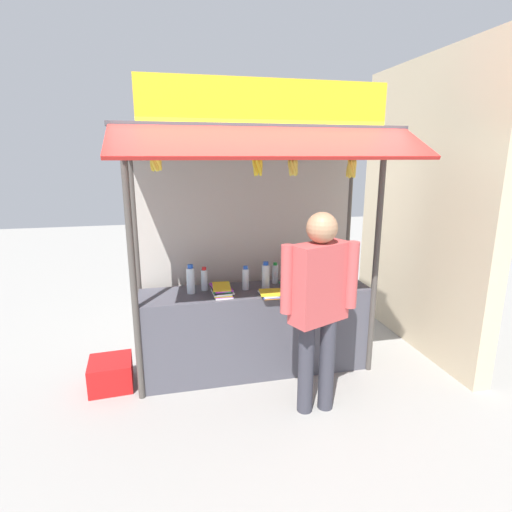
% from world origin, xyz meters
% --- Properties ---
extents(ground_plane, '(20.00, 20.00, 0.00)m').
position_xyz_m(ground_plane, '(0.00, 0.00, 0.00)').
color(ground_plane, gray).
extents(stall_counter, '(2.33, 0.56, 0.89)m').
position_xyz_m(stall_counter, '(0.00, 0.00, 0.45)').
color(stall_counter, '#4C4C56').
rests_on(stall_counter, ground).
extents(stall_structure, '(2.53, 1.40, 2.82)m').
position_xyz_m(stall_structure, '(0.00, 0.10, 1.68)').
color(stall_structure, '#4C4742').
rests_on(stall_structure, ground).
extents(water_bottle_mid_left, '(0.07, 0.07, 0.27)m').
position_xyz_m(water_bottle_mid_left, '(1.05, 0.05, 1.02)').
color(water_bottle_mid_left, silver).
rests_on(water_bottle_mid_left, stall_counter).
extents(water_bottle_front_right, '(0.07, 0.07, 0.25)m').
position_xyz_m(water_bottle_front_right, '(-0.10, 0.02, 1.01)').
color(water_bottle_front_right, silver).
rests_on(water_bottle_front_right, stall_counter).
extents(water_bottle_back_left, '(0.06, 0.06, 0.23)m').
position_xyz_m(water_bottle_back_left, '(0.24, 0.16, 1.00)').
color(water_bottle_back_left, silver).
rests_on(water_bottle_back_left, stall_counter).
extents(water_bottle_rear_center, '(0.07, 0.07, 0.24)m').
position_xyz_m(water_bottle_rear_center, '(-0.51, 0.10, 1.00)').
color(water_bottle_rear_center, silver).
rests_on(water_bottle_rear_center, stall_counter).
extents(water_bottle_far_right, '(0.08, 0.08, 0.29)m').
position_xyz_m(water_bottle_far_right, '(0.10, 0.00, 1.02)').
color(water_bottle_far_right, silver).
rests_on(water_bottle_far_right, stall_counter).
extents(water_bottle_back_right, '(0.08, 0.08, 0.29)m').
position_xyz_m(water_bottle_back_right, '(-0.65, 0.03, 1.03)').
color(water_bottle_back_right, silver).
rests_on(water_bottle_back_right, stall_counter).
extents(magazine_stack_far_left, '(0.22, 0.32, 0.09)m').
position_xyz_m(magazine_stack_far_left, '(0.75, -0.04, 0.93)').
color(magazine_stack_far_left, purple).
rests_on(magazine_stack_far_left, stall_counter).
extents(magazine_stack_left, '(0.27, 0.26, 0.03)m').
position_xyz_m(magazine_stack_left, '(0.12, -0.21, 0.91)').
color(magazine_stack_left, orange).
rests_on(magazine_stack_left, stall_counter).
extents(magazine_stack_center, '(0.21, 0.32, 0.09)m').
position_xyz_m(magazine_stack_center, '(-0.36, -0.08, 0.94)').
color(magazine_stack_center, white).
rests_on(magazine_stack_center, stall_counter).
extents(magazine_stack_right, '(0.25, 0.32, 0.04)m').
position_xyz_m(magazine_stack_right, '(0.40, -0.03, 0.91)').
color(magazine_stack_right, blue).
rests_on(magazine_stack_right, stall_counter).
extents(banana_bunch_leftmost, '(0.11, 0.11, 0.30)m').
position_xyz_m(banana_bunch_leftmost, '(-0.07, -0.38, 2.12)').
color(banana_bunch_leftmost, '#332D23').
extents(banana_bunch_inner_right, '(0.11, 0.11, 0.30)m').
position_xyz_m(banana_bunch_inner_right, '(0.24, -0.38, 2.11)').
color(banana_bunch_inner_right, '#332D23').
extents(banana_bunch_inner_left, '(0.11, 0.12, 0.32)m').
position_xyz_m(banana_bunch_inner_left, '(0.80, -0.38, 2.10)').
color(banana_bunch_inner_left, '#332D23').
extents(banana_bunch_rightmost, '(0.11, 0.11, 0.25)m').
position_xyz_m(banana_bunch_rightmost, '(-0.91, -0.38, 2.16)').
color(banana_bunch_rightmost, '#332D23').
extents(vendor_person, '(0.67, 0.39, 1.78)m').
position_xyz_m(vendor_person, '(0.36, -0.80, 1.07)').
color(vendor_person, '#383842').
rests_on(vendor_person, ground).
extents(plastic_crate, '(0.43, 0.43, 0.28)m').
position_xyz_m(plastic_crate, '(-1.46, -0.02, 0.14)').
color(plastic_crate, red).
rests_on(plastic_crate, ground).
extents(neighbour_wall, '(0.20, 2.40, 3.26)m').
position_xyz_m(neighbour_wall, '(2.04, 0.30, 1.63)').
color(neighbour_wall, beige).
rests_on(neighbour_wall, ground).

